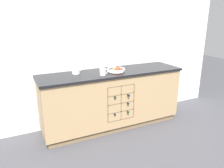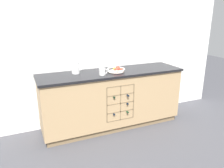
# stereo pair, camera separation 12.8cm
# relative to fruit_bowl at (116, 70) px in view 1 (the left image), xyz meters

# --- Properties ---
(ground_plane) EXTENTS (14.00, 14.00, 0.00)m
(ground_plane) POSITION_rel_fruit_bowl_xyz_m (-0.05, 0.06, -0.98)
(ground_plane) COLOR #424247
(back_wall) EXTENTS (4.67, 0.06, 2.55)m
(back_wall) POSITION_rel_fruit_bowl_xyz_m (-0.05, 0.42, 0.30)
(back_wall) COLOR white
(back_wall) RESTS_ON ground_plane
(kitchen_island) EXTENTS (2.31, 0.65, 0.94)m
(kitchen_island) POSITION_rel_fruit_bowl_xyz_m (-0.05, 0.06, -0.50)
(kitchen_island) COLOR olive
(kitchen_island) RESTS_ON ground_plane
(fruit_bowl) EXTENTS (0.29, 0.29, 0.09)m
(fruit_bowl) POSITION_rel_fruit_bowl_xyz_m (0.00, 0.00, 0.00)
(fruit_bowl) COLOR silver
(fruit_bowl) RESTS_ON kitchen_island
(white_pitcher) EXTENTS (0.18, 0.12, 0.18)m
(white_pitcher) POSITION_rel_fruit_bowl_xyz_m (-0.60, 0.17, 0.06)
(white_pitcher) COLOR white
(white_pitcher) RESTS_ON kitchen_island
(ceramic_mug) EXTENTS (0.13, 0.09, 0.10)m
(ceramic_mug) POSITION_rel_fruit_bowl_xyz_m (-0.26, -0.08, 0.01)
(ceramic_mug) COLOR white
(ceramic_mug) RESTS_ON kitchen_island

